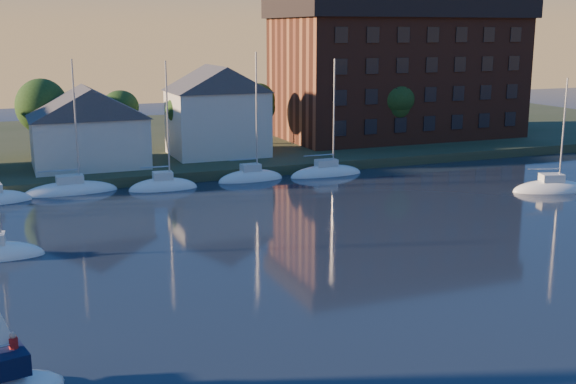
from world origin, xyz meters
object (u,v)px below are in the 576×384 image
clubhouse_centre (88,126)px  clubhouse_east (217,110)px  drifting_sailboat_right (551,190)px  condo_block (397,68)px

clubhouse_centre → clubhouse_east: (14.00, 2.00, 0.87)m
clubhouse_east → drifting_sailboat_right: bearing=-46.0°
condo_block → drifting_sailboat_right: 32.68m
drifting_sailboat_right → clubhouse_east: bearing=150.8°
clubhouse_centre → condo_block: size_ratio=0.37×
clubhouse_east → drifting_sailboat_right: clubhouse_east is taller
condo_block → drifting_sailboat_right: (-1.66, -31.17, -9.70)m
condo_block → clubhouse_east: bearing=-167.1°
clubhouse_centre → clubhouse_east: 14.17m
clubhouse_centre → drifting_sailboat_right: 45.11m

